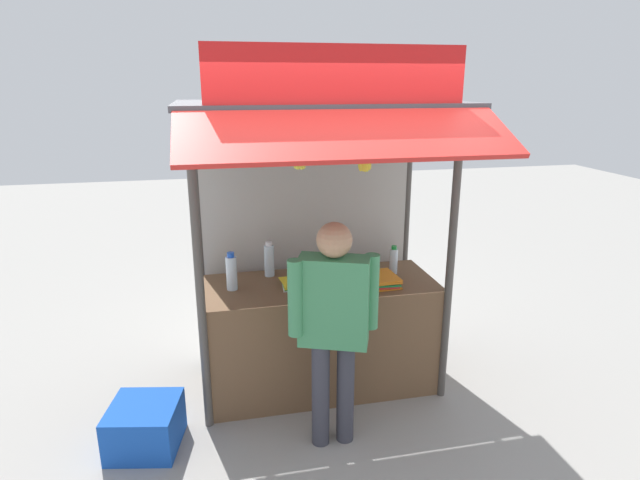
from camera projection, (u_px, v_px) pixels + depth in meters
ground_plane at (320, 382)px, 4.35m from camera, size 20.00×20.00×0.00m
stall_counter at (320, 334)px, 4.22m from camera, size 1.81×0.74×0.89m
stall_structure at (316, 190)px, 4.01m from camera, size 2.01×1.64×2.61m
water_bottle_mid_right at (269, 260)px, 4.21m from camera, size 0.08×0.08×0.29m
water_bottle_left at (394, 260)px, 4.27m from camera, size 0.07×0.07×0.24m
water_bottle_back_left at (232, 272)px, 3.92m from camera, size 0.08×0.08×0.29m
magazine_stack_rear_center at (382, 279)px, 4.06m from camera, size 0.26×0.32×0.07m
magazine_stack_far_left at (293, 284)px, 4.03m from camera, size 0.19×0.27×0.03m
banana_bunch_leftmost at (364, 161)px, 3.39m from camera, size 0.11×0.11×0.30m
banana_bunch_inner_right at (443, 148)px, 3.48m from camera, size 0.08×0.08×0.22m
banana_bunch_inner_left at (300, 159)px, 3.30m from camera, size 0.10×0.10×0.27m
vendor_person at (334, 316)px, 3.37m from camera, size 0.59×0.34×1.57m
plastic_crate at (145, 426)px, 3.55m from camera, size 0.53×0.53×0.31m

